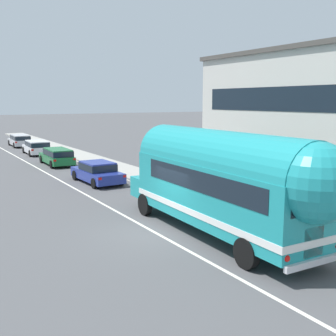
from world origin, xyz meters
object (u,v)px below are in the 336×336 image
(car_third, at_px, (37,147))
(car_fourth, at_px, (20,140))
(car_lead, at_px, (97,171))
(car_second, at_px, (57,156))
(painted_bus, at_px, (226,180))

(car_third, distance_m, car_fourth, 8.35)
(car_lead, relative_size, car_second, 0.98)
(painted_bus, relative_size, car_third, 2.49)
(car_second, relative_size, car_fourth, 1.00)
(car_fourth, bearing_deg, car_third, -90.93)
(car_second, distance_m, car_fourth, 16.13)
(car_second, height_order, car_fourth, same)
(car_third, xyz_separation_m, car_fourth, (0.14, 8.35, 0.01))
(painted_bus, bearing_deg, car_second, 90.34)
(car_second, bearing_deg, painted_bus, -89.66)
(car_second, bearing_deg, car_fourth, 88.62)
(car_lead, bearing_deg, painted_bus, -89.66)
(car_lead, distance_m, car_second, 8.65)
(painted_bus, height_order, car_second, painted_bus)
(car_lead, relative_size, car_fourth, 0.98)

